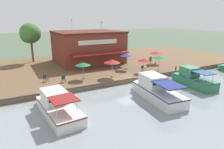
{
  "coord_description": "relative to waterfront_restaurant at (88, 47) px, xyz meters",
  "views": [
    {
      "loc": [
        20.91,
        -13.59,
        8.35
      ],
      "look_at": [
        -1.0,
        -1.82,
        1.3
      ],
      "focal_mm": 32.0,
      "sensor_mm": 36.0,
      "label": 1
    }
  ],
  "objects": [
    {
      "name": "quay_deck",
      "position": [
        2.02,
        0.32,
        -3.07
      ],
      "size": [
        22.0,
        56.0,
        0.6
      ],
      "primitive_type": "cube",
      "color": "brown",
      "rests_on": "ground"
    },
    {
      "name": "quay_edge_fender",
      "position": [
        12.92,
        0.32,
        -2.72
      ],
      "size": [
        0.2,
        50.4,
        0.1
      ],
      "primitive_type": "cube",
      "color": "#2D2D33",
      "rests_on": "quay_deck"
    },
    {
      "name": "patio_umbrella_back_row",
      "position": [
        11.41,
        6.83,
        -0.62
      ],
      "size": [
        2.09,
        2.09,
        2.39
      ],
      "color": "#B7B7B7",
      "rests_on": "quay_deck"
    },
    {
      "name": "patio_umbrella_by_entrance",
      "position": [
        9.9,
        -4.65,
        -0.76
      ],
      "size": [
        1.96,
        1.96,
        2.24
      ],
      "color": "#B7B7B7",
      "rests_on": "quay_deck"
    },
    {
      "name": "cafe_chair_beside_entrance",
      "position": [
        8.75,
        -9.31,
        -2.29
      ],
      "size": [
        0.58,
        0.58,
        0.85
      ],
      "color": "#2D2D33",
      "rests_on": "quay_deck"
    },
    {
      "name": "cafe_chair_under_first_umbrella",
      "position": [
        10.41,
        4.68,
        -2.29
      ],
      "size": [
        0.44,
        0.44,
        0.85
      ],
      "color": "#2D2D33",
      "rests_on": "quay_deck"
    },
    {
      "name": "waterfront_restaurant",
      "position": [
        0.0,
        0.0,
        0.0
      ],
      "size": [
        11.12,
        11.38,
        7.62
      ],
      "color": "brown",
      "rests_on": "quay_deck"
    },
    {
      "name": "patio_umbrella_near_quay_edge",
      "position": [
        11.07,
        4.28,
        -0.84
      ],
      "size": [
        1.8,
        1.8,
        2.2
      ],
      "color": "#B7B7B7",
      "rests_on": "quay_deck"
    },
    {
      "name": "patio_umbrella_mid_patio_right",
      "position": [
        8.14,
        3.13,
        -0.48
      ],
      "size": [
        1.84,
        1.84,
        2.55
      ],
      "color": "#B7B7B7",
      "rests_on": "quay_deck"
    },
    {
      "name": "ground_plane",
      "position": [
        13.02,
        0.32,
        -3.37
      ],
      "size": [
        220.0,
        220.0,
        0.0
      ],
      "primitive_type": "plane",
      "color": "#4C5B47"
    },
    {
      "name": "motorboat_distant_upstream",
      "position": [
        16.94,
        -9.89,
        -2.56
      ],
      "size": [
        7.7,
        2.94,
        2.15
      ],
      "color": "silver",
      "rests_on": "river_water"
    },
    {
      "name": "motorboat_nearest_quay",
      "position": [
        18.15,
        0.35,
        -2.42
      ],
      "size": [
        8.19,
        3.32,
        2.4
      ],
      "color": "silver",
      "rests_on": "river_water"
    },
    {
      "name": "motorboat_second_along",
      "position": [
        17.16,
        7.17,
        -2.5
      ],
      "size": [
        6.67,
        2.52,
        2.27
      ],
      "color": "#287047",
      "rests_on": "river_water"
    },
    {
      "name": "cafe_chair_facing_river",
      "position": [
        7.83,
        1.47,
        -2.29
      ],
      "size": [
        0.46,
        0.46,
        0.85
      ],
      "color": "#2D2D33",
      "rests_on": "quay_deck"
    },
    {
      "name": "patio_umbrella_far_corner",
      "position": [
        7.24,
        9.8,
        -0.79
      ],
      "size": [
        2.24,
        2.24,
        2.22
      ],
      "color": "#B7B7B7",
      "rests_on": "quay_deck"
    },
    {
      "name": "patio_umbrella_mid_patio_left",
      "position": [
        10.95,
        -0.91,
        -0.57
      ],
      "size": [
        2.2,
        2.2,
        2.47
      ],
      "color": "#B7B7B7",
      "rests_on": "quay_deck"
    },
    {
      "name": "cafe_chair_back_row_seat",
      "position": [
        10.13,
        -7.36,
        -2.29
      ],
      "size": [
        0.48,
        0.48,
        0.85
      ],
      "color": "#2D2D33",
      "rests_on": "quay_deck"
    },
    {
      "name": "mooring_post",
      "position": [
        12.67,
        9.15,
        -2.39
      ],
      "size": [
        0.22,
        0.22,
        0.75
      ],
      "color": "#473323",
      "rests_on": "quay_deck"
    },
    {
      "name": "person_mid_patio",
      "position": [
        8.06,
        7.96,
        -1.7
      ],
      "size": [
        0.48,
        0.48,
        1.7
      ],
      "color": "gold",
      "rests_on": "quay_deck"
    },
    {
      "name": "tree_upstream_bank",
      "position": [
        -4.4,
        -9.15,
        2.3
      ],
      "size": [
        3.81,
        3.63,
        7.0
      ],
      "color": "brown",
      "rests_on": "quay_deck"
    }
  ]
}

